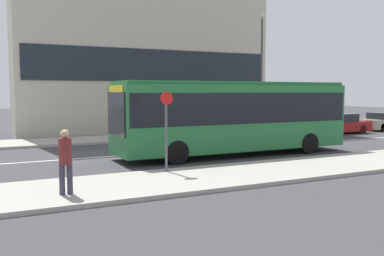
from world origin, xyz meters
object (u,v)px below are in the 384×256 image
(bus_stop_sign, at_px, (166,124))
(parked_car_1, at_px, (338,124))
(street_lamp, at_px, (262,61))
(city_bus, at_px, (234,113))
(parked_car_0, at_px, (269,127))
(pedestrian_near_stop, at_px, (65,158))

(bus_stop_sign, bearing_deg, parked_car_1, 26.95)
(parked_car_1, xyz_separation_m, street_lamp, (-4.89, 2.16, 4.24))
(parked_car_1, distance_m, bus_stop_sign, 18.30)
(parked_car_1, bearing_deg, bus_stop_sign, -153.05)
(city_bus, xyz_separation_m, parked_car_0, (6.14, 5.57, -1.25))
(parked_car_0, height_order, pedestrian_near_stop, pedestrian_near_stop)
(parked_car_0, xyz_separation_m, bus_stop_sign, (-10.66, -8.51, 1.11))
(city_bus, height_order, parked_car_0, city_bus)
(street_lamp, bearing_deg, parked_car_1, -23.84)
(bus_stop_sign, relative_size, street_lamp, 0.35)
(pedestrian_near_stop, bearing_deg, street_lamp, -133.65)
(city_bus, bearing_deg, parked_car_0, 46.56)
(city_bus, height_order, pedestrian_near_stop, city_bus)
(parked_car_0, distance_m, pedestrian_near_stop, 17.71)
(pedestrian_near_stop, relative_size, street_lamp, 0.22)
(street_lamp, bearing_deg, pedestrian_near_stop, -140.84)
(parked_car_0, xyz_separation_m, parked_car_1, (5.62, -0.23, -0.00))
(city_bus, distance_m, parked_car_1, 12.98)
(parked_car_0, height_order, street_lamp, street_lamp)
(parked_car_1, xyz_separation_m, pedestrian_near_stop, (-19.98, -10.12, 0.48))
(city_bus, bearing_deg, street_lamp, 51.86)
(parked_car_0, relative_size, pedestrian_near_stop, 2.68)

